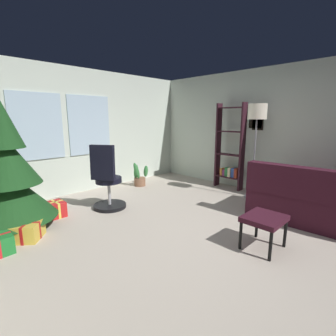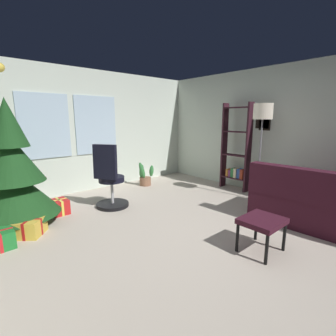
{
  "view_description": "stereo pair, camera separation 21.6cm",
  "coord_description": "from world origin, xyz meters",
  "px_view_note": "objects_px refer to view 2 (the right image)",
  "views": [
    {
      "loc": [
        -2.37,
        -1.73,
        1.53
      ],
      "look_at": [
        0.1,
        0.75,
        0.82
      ],
      "focal_mm": 26.2,
      "sensor_mm": 36.0,
      "label": 1
    },
    {
      "loc": [
        -2.21,
        -1.88,
        1.53
      ],
      "look_at": [
        0.1,
        0.75,
        0.82
      ],
      "focal_mm": 26.2,
      "sensor_mm": 36.0,
      "label": 2
    }
  ],
  "objects_px": {
    "bookshelf": "(236,152)",
    "gift_box_red": "(60,207)",
    "holiday_tree": "(14,175)",
    "office_chair": "(110,183)",
    "potted_plant": "(145,177)",
    "floor_lamp": "(263,119)",
    "couch": "(331,206)",
    "footstool": "(262,223)",
    "gift_box_gold": "(30,227)"
  },
  "relations": [
    {
      "from": "gift_box_gold",
      "to": "bookshelf",
      "type": "xyz_separation_m",
      "value": [
        3.91,
        -0.54,
        0.7
      ]
    },
    {
      "from": "footstool",
      "to": "bookshelf",
      "type": "height_order",
      "value": "bookshelf"
    },
    {
      "from": "footstool",
      "to": "office_chair",
      "type": "bearing_deg",
      "value": 104.22
    },
    {
      "from": "gift_box_gold",
      "to": "office_chair",
      "type": "xyz_separation_m",
      "value": [
        1.31,
        0.22,
        0.33
      ]
    },
    {
      "from": "holiday_tree",
      "to": "floor_lamp",
      "type": "distance_m",
      "value": 4.11
    },
    {
      "from": "gift_box_red",
      "to": "office_chair",
      "type": "height_order",
      "value": "office_chair"
    },
    {
      "from": "holiday_tree",
      "to": "floor_lamp",
      "type": "relative_size",
      "value": 1.25
    },
    {
      "from": "footstool",
      "to": "bookshelf",
      "type": "xyz_separation_m",
      "value": [
        1.98,
        1.69,
        0.46
      ]
    },
    {
      "from": "bookshelf",
      "to": "potted_plant",
      "type": "xyz_separation_m",
      "value": [
        -1.3,
        1.54,
        -0.61
      ]
    },
    {
      "from": "couch",
      "to": "office_chair",
      "type": "relative_size",
      "value": 1.66
    },
    {
      "from": "gift_box_red",
      "to": "potted_plant",
      "type": "height_order",
      "value": "potted_plant"
    },
    {
      "from": "gift_box_gold",
      "to": "footstool",
      "type": "bearing_deg",
      "value": -49.15
    },
    {
      "from": "couch",
      "to": "holiday_tree",
      "type": "height_order",
      "value": "holiday_tree"
    },
    {
      "from": "couch",
      "to": "office_chair",
      "type": "distance_m",
      "value": 3.42
    },
    {
      "from": "office_chair",
      "to": "floor_lamp",
      "type": "xyz_separation_m",
      "value": [
        2.32,
        -1.45,
        1.07
      ]
    },
    {
      "from": "footstool",
      "to": "gift_box_gold",
      "type": "bearing_deg",
      "value": 130.85
    },
    {
      "from": "footstool",
      "to": "office_chair",
      "type": "distance_m",
      "value": 2.52
    },
    {
      "from": "gift_box_gold",
      "to": "floor_lamp",
      "type": "relative_size",
      "value": 0.25
    },
    {
      "from": "bookshelf",
      "to": "office_chair",
      "type": "bearing_deg",
      "value": 163.8
    },
    {
      "from": "holiday_tree",
      "to": "office_chair",
      "type": "height_order",
      "value": "holiday_tree"
    },
    {
      "from": "floor_lamp",
      "to": "potted_plant",
      "type": "relative_size",
      "value": 3.14
    },
    {
      "from": "gift_box_red",
      "to": "gift_box_gold",
      "type": "height_order",
      "value": "gift_box_red"
    },
    {
      "from": "floor_lamp",
      "to": "couch",
      "type": "bearing_deg",
      "value": -102.91
    },
    {
      "from": "holiday_tree",
      "to": "office_chair",
      "type": "xyz_separation_m",
      "value": [
        1.35,
        -0.24,
        -0.31
      ]
    },
    {
      "from": "gift_box_red",
      "to": "bookshelf",
      "type": "bearing_deg",
      "value": -17.28
    },
    {
      "from": "footstool",
      "to": "floor_lamp",
      "type": "relative_size",
      "value": 0.27
    },
    {
      "from": "couch",
      "to": "potted_plant",
      "type": "relative_size",
      "value": 3.24
    },
    {
      "from": "gift_box_gold",
      "to": "holiday_tree",
      "type": "bearing_deg",
      "value": 95.82
    },
    {
      "from": "bookshelf",
      "to": "gift_box_red",
      "type": "bearing_deg",
      "value": 162.72
    },
    {
      "from": "gift_box_red",
      "to": "office_chair",
      "type": "distance_m",
      "value": 0.88
    },
    {
      "from": "holiday_tree",
      "to": "potted_plant",
      "type": "relative_size",
      "value": 3.91
    },
    {
      "from": "office_chair",
      "to": "holiday_tree",
      "type": "bearing_deg",
      "value": 170.02
    },
    {
      "from": "couch",
      "to": "bookshelf",
      "type": "height_order",
      "value": "bookshelf"
    },
    {
      "from": "couch",
      "to": "gift_box_red",
      "type": "distance_m",
      "value": 4.14
    },
    {
      "from": "couch",
      "to": "floor_lamp",
      "type": "xyz_separation_m",
      "value": [
        0.3,
        1.3,
        1.21
      ]
    },
    {
      "from": "footstool",
      "to": "holiday_tree",
      "type": "relative_size",
      "value": 0.22
    },
    {
      "from": "gift_box_red",
      "to": "potted_plant",
      "type": "relative_size",
      "value": 0.51
    },
    {
      "from": "couch",
      "to": "office_chair",
      "type": "height_order",
      "value": "office_chair"
    },
    {
      "from": "floor_lamp",
      "to": "holiday_tree",
      "type": "bearing_deg",
      "value": 155.25
    },
    {
      "from": "potted_plant",
      "to": "bookshelf",
      "type": "bearing_deg",
      "value": -49.68
    },
    {
      "from": "couch",
      "to": "holiday_tree",
      "type": "xyz_separation_m",
      "value": [
        -3.37,
        3.0,
        0.45
      ]
    },
    {
      "from": "footstool",
      "to": "office_chair",
      "type": "height_order",
      "value": "office_chair"
    },
    {
      "from": "couch",
      "to": "holiday_tree",
      "type": "distance_m",
      "value": 4.53
    },
    {
      "from": "office_chair",
      "to": "potted_plant",
      "type": "relative_size",
      "value": 1.96
    },
    {
      "from": "office_chair",
      "to": "footstool",
      "type": "bearing_deg",
      "value": -75.78
    },
    {
      "from": "holiday_tree",
      "to": "gift_box_gold",
      "type": "height_order",
      "value": "holiday_tree"
    },
    {
      "from": "office_chair",
      "to": "floor_lamp",
      "type": "bearing_deg",
      "value": -32.1
    },
    {
      "from": "holiday_tree",
      "to": "bookshelf",
      "type": "height_order",
      "value": "holiday_tree"
    },
    {
      "from": "gift_box_red",
      "to": "couch",
      "type": "bearing_deg",
      "value": -47.58
    },
    {
      "from": "potted_plant",
      "to": "gift_box_gold",
      "type": "bearing_deg",
      "value": -159.1
    }
  ]
}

